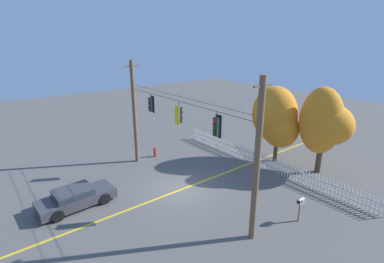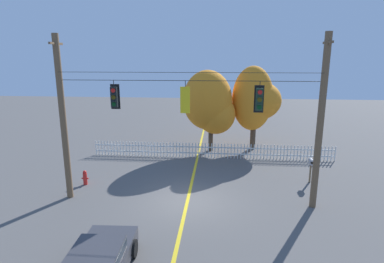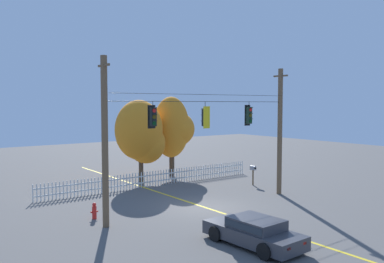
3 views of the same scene
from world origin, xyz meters
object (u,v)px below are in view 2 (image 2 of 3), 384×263
traffic_signal_northbound_primary (114,97)px  roadside_mailbox (311,163)px  autumn_maple_mid (255,100)px  fire_hydrant (85,178)px  traffic_signal_westbound_side (185,100)px  autumn_maple_near_fence (210,105)px  traffic_signal_eastbound_side (259,99)px

traffic_signal_northbound_primary → roadside_mailbox: 11.11m
autumn_maple_mid → roadside_mailbox: size_ratio=4.55×
traffic_signal_northbound_primary → fire_hydrant: size_ratio=1.64×
traffic_signal_westbound_side → fire_hydrant: traffic_signal_westbound_side is taller
traffic_signal_westbound_side → autumn_maple_near_fence: 8.69m
traffic_signal_westbound_side → autumn_maple_near_fence: (0.86, 8.52, -1.47)m
traffic_signal_eastbound_side → roadside_mailbox: bearing=41.5°
traffic_signal_westbound_side → autumn_maple_mid: 10.33m
traffic_signal_northbound_primary → roadside_mailbox: size_ratio=0.97×
autumn_maple_near_fence → roadside_mailbox: (5.80, -5.51, -2.39)m
traffic_signal_eastbound_side → autumn_maple_mid: (0.84, 9.38, -1.24)m
traffic_signal_westbound_side → roadside_mailbox: traffic_signal_westbound_side is taller
fire_hydrant → roadside_mailbox: bearing=6.5°
traffic_signal_westbound_side → autumn_maple_mid: (4.12, 9.40, -1.19)m
traffic_signal_eastbound_side → autumn_maple_mid: autumn_maple_mid is taller
roadside_mailbox → traffic_signal_westbound_side: bearing=-155.7°
fire_hydrant → traffic_signal_eastbound_side: bearing=-9.9°
traffic_signal_northbound_primary → autumn_maple_mid: (7.40, 9.38, -1.27)m
autumn_maple_near_fence → autumn_maple_mid: size_ratio=0.96×
traffic_signal_westbound_side → traffic_signal_northbound_primary: bearing=179.7°
autumn_maple_near_fence → traffic_signal_eastbound_side: bearing=-74.1°
traffic_signal_eastbound_side → autumn_maple_near_fence: (-2.43, 8.50, -1.52)m
traffic_signal_eastbound_side → fire_hydrant: 10.27m
autumn_maple_mid → autumn_maple_near_fence: bearing=-164.9°
traffic_signal_westbound_side → autumn_maple_mid: autumn_maple_mid is taller
autumn_maple_near_fence → roadside_mailbox: 8.35m
traffic_signal_westbound_side → traffic_signal_eastbound_side: (3.28, 0.02, 0.05)m
fire_hydrant → roadside_mailbox: size_ratio=0.59×
traffic_signal_eastbound_side → autumn_maple_mid: bearing=84.9°
fire_hydrant → traffic_signal_northbound_primary: bearing=-32.5°
traffic_signal_northbound_primary → roadside_mailbox: (9.94, 2.99, -3.95)m
traffic_signal_westbound_side → roadside_mailbox: bearing=24.3°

